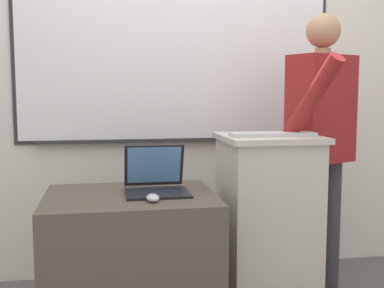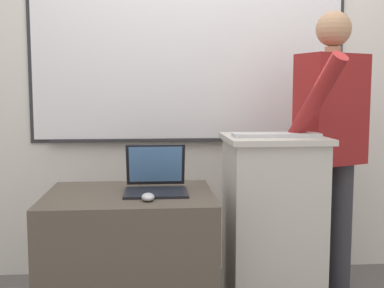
% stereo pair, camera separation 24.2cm
% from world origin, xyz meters
% --- Properties ---
extents(back_wall, '(6.40, 0.17, 2.68)m').
position_xyz_m(back_wall, '(-0.00, 1.26, 1.34)').
color(back_wall, silver).
rests_on(back_wall, ground_plane).
extents(lectern_podium, '(0.52, 0.52, 1.00)m').
position_xyz_m(lectern_podium, '(0.31, 0.49, 0.50)').
color(lectern_podium, '#BCB7AD').
rests_on(lectern_podium, ground_plane).
extents(side_desk, '(0.83, 0.66, 0.74)m').
position_xyz_m(side_desk, '(-0.46, 0.32, 0.37)').
color(side_desk, '#4C4238').
rests_on(side_desk, ground_plane).
extents(person_presenter, '(0.56, 0.66, 1.69)m').
position_xyz_m(person_presenter, '(0.67, 0.62, 0.97)').
color(person_presenter, '#333338').
rests_on(person_presenter, ground_plane).
extents(laptop, '(0.31, 0.33, 0.23)m').
position_xyz_m(laptop, '(-0.33, 0.38, 0.81)').
color(laptop, black).
rests_on(laptop, side_desk).
extents(wireless_keyboard, '(0.46, 0.12, 0.02)m').
position_xyz_m(wireless_keyboard, '(0.30, 0.43, 1.01)').
color(wireless_keyboard, silver).
rests_on(wireless_keyboard, lectern_podium).
extents(computer_mouse_by_laptop, '(0.06, 0.10, 0.03)m').
position_xyz_m(computer_mouse_by_laptop, '(-0.37, 0.15, 0.76)').
color(computer_mouse_by_laptop, '#BCBCC1').
rests_on(computer_mouse_by_laptop, side_desk).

